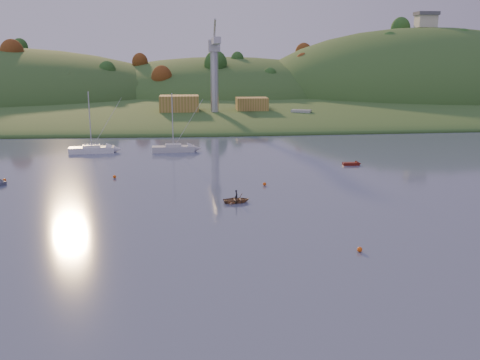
{
  "coord_description": "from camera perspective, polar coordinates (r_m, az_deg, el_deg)",
  "views": [
    {
      "loc": [
        -4.89,
        -31.33,
        17.9
      ],
      "look_at": [
        1.01,
        32.26,
        3.16
      ],
      "focal_mm": 40.0,
      "sensor_mm": 36.0,
      "label": 1
    }
  ],
  "objects": [
    {
      "name": "hilltop_house",
      "position": [
        247.88,
        19.24,
        15.89
      ],
      "size": [
        9.0,
        7.0,
        6.45
      ],
      "color": "beige",
      "rests_on": "hill_right"
    },
    {
      "name": "sailboat_near",
      "position": [
        105.95,
        -15.54,
        3.2
      ],
      "size": [
        8.59,
        3.33,
        11.63
      ],
      "rotation": [
        0.0,
        0.0,
        0.1
      ],
      "color": "white",
      "rests_on": "ground"
    },
    {
      "name": "hill_center",
      "position": [
        242.45,
        -1.79,
        8.76
      ],
      "size": [
        140.0,
        120.0,
        36.0
      ],
      "primitive_type": "ellipsoid",
      "color": "#2E4A1D",
      "rests_on": "ground"
    },
    {
      "name": "hillside_trees",
      "position": [
        217.12,
        -4.03,
        8.23
      ],
      "size": [
        280.0,
        50.0,
        32.0
      ],
      "primitive_type": null,
      "color": "#1E4E1B",
      "rests_on": "ground"
    },
    {
      "name": "hill_right",
      "position": [
        248.04,
        18.66,
        8.18
      ],
      "size": [
        150.0,
        130.0,
        60.0
      ],
      "primitive_type": "ellipsoid",
      "color": "#2E4A1D",
      "rests_on": "ground"
    },
    {
      "name": "far_shore",
      "position": [
        261.99,
        -4.27,
        9.04
      ],
      "size": [
        620.0,
        220.0,
        1.5
      ],
      "primitive_type": "cube",
      "color": "#2E4A1D",
      "rests_on": "ground"
    },
    {
      "name": "red_tender",
      "position": [
        92.63,
        12.1,
        1.7
      ],
      "size": [
        3.19,
        1.1,
        1.08
      ],
      "rotation": [
        0.0,
        0.0,
        0.01
      ],
      "color": "#5E150D",
      "rests_on": "ground"
    },
    {
      "name": "buoy_0",
      "position": [
        51.83,
        12.65,
        -7.24
      ],
      "size": [
        0.5,
        0.5,
        0.5
      ],
      "primitive_type": "sphere",
      "color": "#EF550C",
      "rests_on": "ground"
    },
    {
      "name": "buoy_1",
      "position": [
        76.08,
        2.64,
        -0.43
      ],
      "size": [
        0.5,
        0.5,
        0.5
      ],
      "primitive_type": "sphere",
      "color": "#EF550C",
      "rests_on": "ground"
    },
    {
      "name": "wharf",
      "position": [
        154.55,
        -1.61,
        6.79
      ],
      "size": [
        42.0,
        16.0,
        2.4
      ],
      "primitive_type": "cube",
      "color": "slate",
      "rests_on": "ground"
    },
    {
      "name": "shore_slope",
      "position": [
        197.21,
        -3.89,
        7.76
      ],
      "size": [
        640.0,
        150.0,
        7.0
      ],
      "primitive_type": "ellipsoid",
      "color": "#2E4A1D",
      "rests_on": "ground"
    },
    {
      "name": "work_vessel",
      "position": [
        153.49,
        6.54,
        6.66
      ],
      "size": [
        13.7,
        9.29,
        3.32
      ],
      "rotation": [
        0.0,
        0.0,
        -0.4
      ],
      "color": "slate",
      "rests_on": "ground"
    },
    {
      "name": "shed_east",
      "position": [
        156.94,
        1.28,
        8.06
      ],
      "size": [
        9.0,
        7.0,
        4.0
      ],
      "primitive_type": "cube",
      "color": "olive",
      "rests_on": "wharf"
    },
    {
      "name": "buoy_3",
      "position": [
        82.84,
        -13.24,
        0.34
      ],
      "size": [
        0.5,
        0.5,
        0.5
      ],
      "primitive_type": "sphere",
      "color": "#EF550C",
      "rests_on": "ground"
    },
    {
      "name": "ground",
      "position": [
        36.41,
        3.24,
        -16.47
      ],
      "size": [
        500.0,
        500.0,
        0.0
      ],
      "primitive_type": "plane",
      "color": "#3B4861",
      "rests_on": "ground"
    },
    {
      "name": "buoy_2",
      "position": [
        85.79,
        -23.83,
        -0.0
      ],
      "size": [
        0.5,
        0.5,
        0.5
      ],
      "primitive_type": "sphere",
      "color": "#EF550C",
      "rests_on": "ground"
    },
    {
      "name": "sailboat_far",
      "position": [
        104.04,
        -7.13,
        3.4
      ],
      "size": [
        8.18,
        2.74,
        11.22
      ],
      "rotation": [
        0.0,
        0.0,
        0.04
      ],
      "color": "silver",
      "rests_on": "ground"
    },
    {
      "name": "paddler",
      "position": [
        67.15,
        -0.38,
        -1.85
      ],
      "size": [
        0.4,
        0.55,
        1.39
      ],
      "primitive_type": "imported",
      "rotation": [
        0.0,
        0.0,
        1.7
      ],
      "color": "black",
      "rests_on": "ground"
    },
    {
      "name": "canoe",
      "position": [
        67.24,
        -0.38,
        -2.14
      ],
      "size": [
        3.6,
        2.78,
        0.69
      ],
      "primitive_type": "imported",
      "rotation": [
        0.0,
        0.0,
        1.7
      ],
      "color": "#846549",
      "rests_on": "ground"
    },
    {
      "name": "dock_crane",
      "position": [
        149.88,
        -2.73,
        12.7
      ],
      "size": [
        3.2,
        28.0,
        20.3
      ],
      "color": "#B7B7BC",
      "rests_on": "wharf"
    },
    {
      "name": "shed_west",
      "position": [
        154.92,
        -6.5,
        8.06
      ],
      "size": [
        11.0,
        8.0,
        4.8
      ],
      "primitive_type": "cube",
      "color": "olive",
      "rests_on": "wharf"
    }
  ]
}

